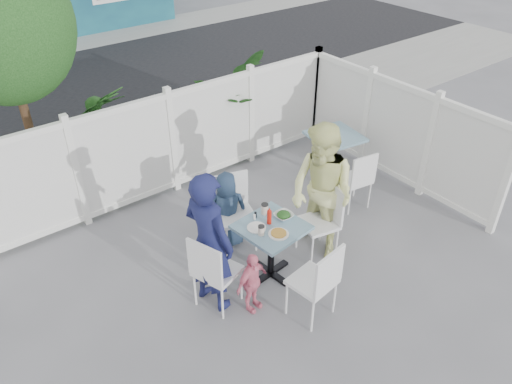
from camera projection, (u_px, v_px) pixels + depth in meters
ground at (267, 276)px, 6.21m from camera, size 80.00×80.00×0.00m
near_sidewalk at (132, 155)px, 8.70m from camera, size 24.00×2.60×0.01m
street at (58, 90)px, 11.14m from camera, size 24.00×5.00×0.01m
far_sidewalk at (18, 53)px, 13.17m from camera, size 24.00×1.60×0.01m
fence_back at (173, 144)px, 7.40m from camera, size 5.86×0.08×1.60m
fence_right at (396, 134)px, 7.68m from camera, size 0.08×3.66×1.60m
tree at (1, 27)px, 6.12m from camera, size 1.80×1.62×3.59m
potted_shrub_a at (107, 139)px, 7.48m from camera, size 1.22×1.22×1.62m
potted_shrub_b at (225, 106)px, 8.46m from camera, size 1.95×1.94×1.64m
main_table at (271, 237)px, 5.91m from camera, size 0.80×0.80×0.76m
spare_table at (334, 145)px, 7.76m from camera, size 0.84×0.84×0.78m
chair_left at (212, 269)px, 5.47m from camera, size 0.56×0.57×1.00m
chair_right at (324, 215)px, 6.28m from camera, size 0.52×0.53×0.99m
chair_back at (234, 206)px, 6.43m from camera, size 0.57×0.56×1.02m
chair_near at (319, 279)px, 5.33m from camera, size 0.52×0.50×1.01m
chair_spare at (358, 177)px, 7.11m from camera, size 0.48×0.47×0.93m
man at (209, 242)px, 5.39m from camera, size 0.56×0.72×1.75m
woman at (322, 193)px, 6.11m from camera, size 0.73×0.91×1.81m
boy at (227, 210)px, 6.44m from camera, size 0.62×0.53×1.08m
toddler at (252, 283)px, 5.55m from camera, size 0.49×0.28×0.79m
plate_main at (279, 234)px, 5.67m from camera, size 0.24×0.24×0.01m
plate_side at (257, 228)px, 5.77m from camera, size 0.22×0.22×0.02m
salad_bowl at (284, 216)px, 5.93m from camera, size 0.22×0.22×0.05m
coffee_cup_a at (261, 231)px, 5.65m from camera, size 0.07×0.07×0.11m
coffee_cup_b at (265, 209)px, 5.98m from camera, size 0.08×0.08×0.13m
ketchup_bottle at (269, 217)px, 5.80m from camera, size 0.06×0.06×0.18m
salt_shaker at (254, 217)px, 5.90m from camera, size 0.03×0.03×0.07m
pepper_shaker at (255, 215)px, 5.93m from camera, size 0.03×0.03×0.07m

